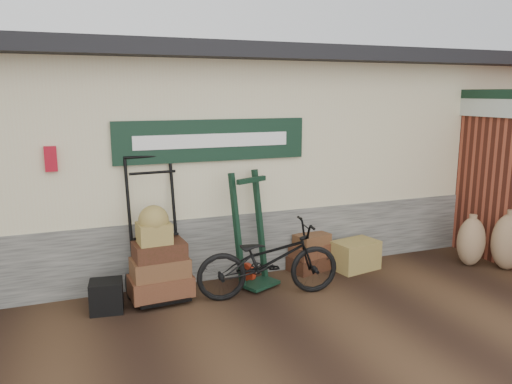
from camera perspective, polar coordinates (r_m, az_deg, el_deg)
ground at (r=6.35m, az=0.55°, el=-12.59°), size 80.00×80.00×0.00m
station_building at (r=8.46m, az=-6.40°, el=4.73°), size 14.40×4.10×3.20m
brick_outbuilding at (r=9.59m, az=24.69°, el=2.65°), size 1.71×4.51×2.62m
porter_trolley at (r=6.41m, az=-11.50°, el=-3.89°), size 0.96×0.74×1.83m
green_barrow at (r=6.68m, az=-0.52°, el=-4.33°), size 0.70×0.66×1.54m
suitcase_stack at (r=7.41m, az=6.24°, el=-6.82°), size 0.70×0.54×0.55m
wicker_hamper at (r=7.57m, az=11.29°, el=-7.08°), size 0.72×0.54×0.43m
black_trunk at (r=6.32m, az=-16.72°, el=-11.34°), size 0.42×0.37×0.38m
bicycle at (r=6.37m, az=1.43°, el=-7.32°), size 0.89×1.92×1.07m
burlap_sack_left at (r=8.20m, az=23.37°, el=-5.23°), size 0.56×0.51×0.74m
burlap_sack_right at (r=8.23m, az=26.94°, el=-5.09°), size 0.57×0.50×0.85m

